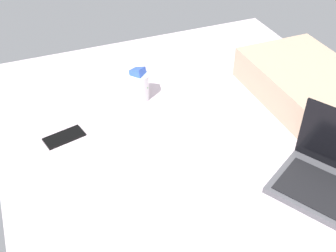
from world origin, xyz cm
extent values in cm
cube|color=silver|center=(0.00, 0.00, 9.00)|extent=(180.00, 140.00, 18.00)
cube|color=#4C4C51|center=(30.35, 23.08, 19.00)|extent=(40.05, 36.29, 2.00)
cube|color=black|center=(31.09, 21.78, 20.20)|extent=(33.61, 29.10, 0.40)
cylinder|color=silver|center=(-41.00, -13.98, 23.50)|extent=(9.00, 9.00, 11.00)
cube|color=yellow|center=(-40.45, -14.62, 21.51)|extent=(6.50, 6.42, 4.97)
cube|color=#268C33|center=(-40.40, -13.34, 24.12)|extent=(6.48, 5.07, 5.83)
cube|color=orange|center=(-41.34, -13.57, 26.73)|extent=(6.12, 6.39, 4.30)
cube|color=blue|center=(-41.29, -13.50, 29.34)|extent=(7.66, 7.05, 5.66)
cube|color=black|center=(-27.07, -46.52, 18.40)|extent=(9.92, 15.21, 0.80)
cube|color=tan|center=(-16.59, 48.00, 24.50)|extent=(52.00, 36.00, 13.00)
camera|label=1|loc=(92.47, -54.72, 113.88)|focal=44.74mm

